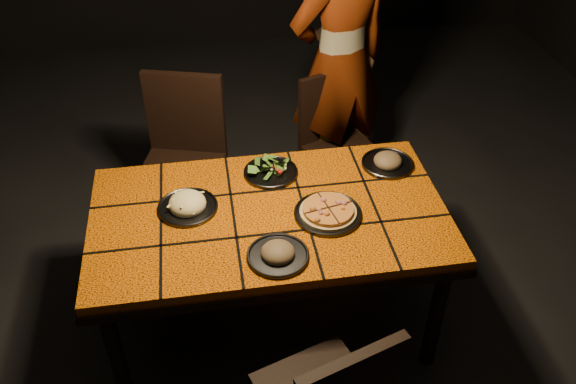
{
  "coord_description": "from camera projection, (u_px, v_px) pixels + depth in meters",
  "views": [
    {
      "loc": [
        -0.25,
        -2.08,
        2.52
      ],
      "look_at": [
        0.09,
        0.04,
        0.82
      ],
      "focal_mm": 38.0,
      "sensor_mm": 36.0,
      "label": 1
    }
  ],
  "objects": [
    {
      "name": "plate_mushroom_b",
      "position": [
        388.0,
        161.0,
        3.01
      ],
      "size": [
        0.26,
        0.26,
        0.08
      ],
      "color": "#39383D",
      "rests_on": "dining_table"
    },
    {
      "name": "chair_far_left",
      "position": [
        183.0,
        150.0,
        3.45
      ],
      "size": [
        0.55,
        0.55,
        0.99
      ],
      "rotation": [
        0.0,
        0.0,
        -0.28
      ],
      "color": "black",
      "rests_on": "ground"
    },
    {
      "name": "plate_salad",
      "position": [
        271.0,
        169.0,
        2.95
      ],
      "size": [
        0.27,
        0.27,
        0.07
      ],
      "color": "#39383D",
      "rests_on": "dining_table"
    },
    {
      "name": "diner",
      "position": [
        340.0,
        63.0,
        3.58
      ],
      "size": [
        0.76,
        0.61,
        1.79
      ],
      "primitive_type": "imported",
      "rotation": [
        0.0,
        0.0,
        3.46
      ],
      "color": "brown",
      "rests_on": "ground"
    },
    {
      "name": "plate_pizza",
      "position": [
        328.0,
        212.0,
        2.71
      ],
      "size": [
        0.31,
        0.31,
        0.04
      ],
      "color": "#39383D",
      "rests_on": "dining_table"
    },
    {
      "name": "chair_far_right",
      "position": [
        336.0,
        135.0,
        3.68
      ],
      "size": [
        0.51,
        0.51,
        0.88
      ],
      "rotation": [
        0.0,
        0.0,
        0.36
      ],
      "color": "black",
      "rests_on": "ground"
    },
    {
      "name": "plate_mushroom_a",
      "position": [
        278.0,
        253.0,
        2.5
      ],
      "size": [
        0.26,
        0.26,
        0.09
      ],
      "color": "#39383D",
      "rests_on": "dining_table"
    },
    {
      "name": "plate_pasta",
      "position": [
        188.0,
        205.0,
        2.74
      ],
      "size": [
        0.27,
        0.27,
        0.09
      ],
      "color": "#39383D",
      "rests_on": "dining_table"
    },
    {
      "name": "room_shell",
      "position": [
        265.0,
        59.0,
        2.28
      ],
      "size": [
        6.04,
        7.04,
        3.08
      ],
      "color": "black",
      "rests_on": "ground"
    },
    {
      "name": "dining_table",
      "position": [
        269.0,
        225.0,
        2.79
      ],
      "size": [
        1.62,
        0.92,
        0.75
      ],
      "color": "#DB6106",
      "rests_on": "ground"
    }
  ]
}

